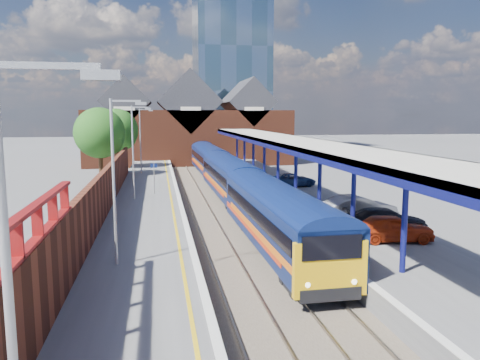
# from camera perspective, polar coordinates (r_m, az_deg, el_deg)

# --- Properties ---
(ground) EXTENTS (240.00, 240.00, 0.00)m
(ground) POSITION_cam_1_polar(r_m,az_deg,el_deg) (44.71, -3.88, -1.51)
(ground) COLOR #5B5B5E
(ground) RESTS_ON ground
(ballast_bed) EXTENTS (6.00, 76.00, 0.06)m
(ballast_bed) POSITION_cam_1_polar(r_m,az_deg,el_deg) (34.95, -2.12, -4.12)
(ballast_bed) COLOR #473D33
(ballast_bed) RESTS_ON ground
(rails) EXTENTS (4.51, 76.00, 0.14)m
(rails) POSITION_cam_1_polar(r_m,az_deg,el_deg) (34.93, -2.12, -3.98)
(rails) COLOR slate
(rails) RESTS_ON ground
(left_platform) EXTENTS (5.00, 76.00, 1.00)m
(left_platform) POSITION_cam_1_polar(r_m,az_deg,el_deg) (34.55, -11.21, -3.62)
(left_platform) COLOR #565659
(left_platform) RESTS_ON ground
(right_platform) EXTENTS (6.00, 76.00, 1.00)m
(right_platform) POSITION_cam_1_polar(r_m,az_deg,el_deg) (36.15, 7.35, -3.02)
(right_platform) COLOR #565659
(right_platform) RESTS_ON ground
(coping_left) EXTENTS (0.30, 76.00, 0.05)m
(coping_left) POSITION_cam_1_polar(r_m,az_deg,el_deg) (34.47, -7.33, -2.67)
(coping_left) COLOR silver
(coping_left) RESTS_ON left_platform
(coping_right) EXTENTS (0.30, 76.00, 0.05)m
(coping_right) POSITION_cam_1_polar(r_m,az_deg,el_deg) (35.31, 2.95, -2.36)
(coping_right) COLOR silver
(coping_right) RESTS_ON right_platform
(yellow_line) EXTENTS (0.14, 76.00, 0.01)m
(yellow_line) POSITION_cam_1_polar(r_m,az_deg,el_deg) (34.45, -8.32, -2.72)
(yellow_line) COLOR yellow
(yellow_line) RESTS_ON left_platform
(train) EXTENTS (3.02, 65.93, 3.45)m
(train) POSITION_cam_1_polar(r_m,az_deg,el_deg) (49.15, -2.75, 1.85)
(train) COLOR #0B1B51
(train) RESTS_ON ground
(canopy) EXTENTS (4.50, 52.00, 4.48)m
(canopy) POSITION_cam_1_polar(r_m,az_deg,el_deg) (37.27, 5.83, 4.70)
(canopy) COLOR #0F1259
(canopy) RESTS_ON right_platform
(lamp_post_a) EXTENTS (1.48, 0.18, 7.00)m
(lamp_post_a) POSITION_cam_1_polar(r_m,az_deg,el_deg) (6.53, -25.12, -13.85)
(lamp_post_a) COLOR #A5A8AA
(lamp_post_a) RESTS_ON left_platform
(lamp_post_b) EXTENTS (1.48, 0.18, 7.00)m
(lamp_post_b) POSITION_cam_1_polar(r_m,az_deg,el_deg) (20.07, -14.80, 0.98)
(lamp_post_b) COLOR #A5A8AA
(lamp_post_b) RESTS_ON left_platform
(lamp_post_c) EXTENTS (1.48, 0.18, 7.00)m
(lamp_post_c) POSITION_cam_1_polar(r_m,az_deg,el_deg) (35.97, -12.72, 4.02)
(lamp_post_c) COLOR #A5A8AA
(lamp_post_c) RESTS_ON left_platform
(lamp_post_d) EXTENTS (1.48, 0.18, 7.00)m
(lamp_post_d) POSITION_cam_1_polar(r_m,az_deg,el_deg) (51.94, -11.92, 5.19)
(lamp_post_d) COLOR #A5A8AA
(lamp_post_d) RESTS_ON left_platform
(platform_sign) EXTENTS (0.55, 0.08, 2.50)m
(platform_sign) POSITION_cam_1_polar(r_m,az_deg,el_deg) (38.14, -10.44, 0.82)
(platform_sign) COLOR #A5A8AA
(platform_sign) RESTS_ON left_platform
(brick_wall) EXTENTS (0.35, 50.00, 3.86)m
(brick_wall) POSITION_cam_1_polar(r_m,az_deg,el_deg) (28.04, -16.90, -2.43)
(brick_wall) COLOR #5E2918
(brick_wall) RESTS_ON left_platform
(station_building) EXTENTS (30.00, 12.12, 13.78)m
(station_building) POSITION_cam_1_polar(r_m,az_deg,el_deg) (72.03, -6.33, 6.40)
(station_building) COLOR #5E2918
(station_building) RESTS_ON ground
(glass_tower) EXTENTS (14.20, 14.20, 40.30)m
(glass_tower) POSITION_cam_1_polar(r_m,az_deg,el_deg) (95.86, -1.16, 15.66)
(glass_tower) COLOR #47667B
(glass_tower) RESTS_ON ground
(tree_near) EXTENTS (5.20, 5.20, 8.10)m
(tree_near) POSITION_cam_1_polar(r_m,az_deg,el_deg) (50.13, -16.58, 5.35)
(tree_near) COLOR #382314
(tree_near) RESTS_ON ground
(tree_far) EXTENTS (5.20, 5.20, 8.10)m
(tree_far) POSITION_cam_1_polar(r_m,az_deg,el_deg) (57.99, -14.71, 5.73)
(tree_far) COLOR #382314
(tree_far) RESTS_ON ground
(parked_car_red) EXTENTS (4.24, 2.18, 1.38)m
(parked_car_red) POSITION_cam_1_polar(r_m,az_deg,el_deg) (24.85, 18.07, -5.58)
(parked_car_red) COLOR #98270C
(parked_car_red) RESTS_ON right_platform
(parked_car_silver) EXTENTS (4.82, 2.14, 1.54)m
(parked_car_silver) POSITION_cam_1_polar(r_m,az_deg,el_deg) (29.02, 14.17, -3.36)
(parked_car_silver) COLOR #A3A5A8
(parked_car_silver) RESTS_ON right_platform
(parked_car_dark) EXTENTS (4.67, 2.32, 1.31)m
(parked_car_dark) POSITION_cam_1_polar(r_m,az_deg,el_deg) (26.74, 17.36, -4.69)
(parked_car_dark) COLOR black
(parked_car_dark) RESTS_ON right_platform
(parked_car_blue) EXTENTS (4.39, 2.44, 1.16)m
(parked_car_blue) POSITION_cam_1_polar(r_m,az_deg,el_deg) (41.93, 6.45, 0.01)
(parked_car_blue) COLOR navy
(parked_car_blue) RESTS_ON right_platform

